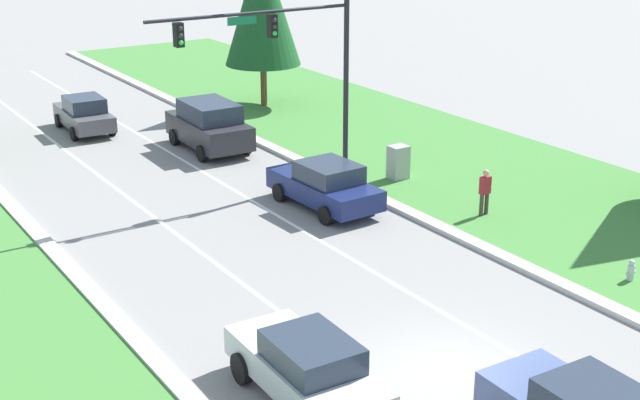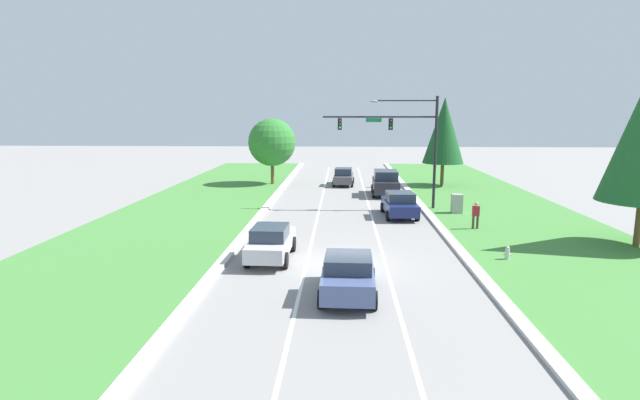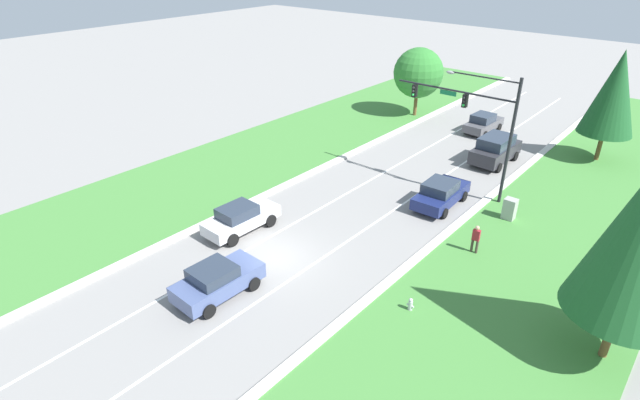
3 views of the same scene
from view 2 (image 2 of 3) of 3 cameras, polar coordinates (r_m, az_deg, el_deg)
ground_plane at (r=22.74m, az=2.98°, el=-7.46°), size 160.00×160.00×0.00m
curb_strip_right at (r=23.46m, az=17.03°, el=-7.15°), size 0.50×90.00×0.15m
curb_strip_left at (r=23.35m, az=-11.13°, el=-6.97°), size 0.50×90.00×0.15m
grass_verge_right at (r=25.30m, az=28.69°, el=-6.80°), size 10.00×90.00×0.08m
grass_verge_left at (r=25.11m, az=-22.93°, el=-6.47°), size 10.00×90.00×0.08m
lane_stripe_inner_left at (r=22.79m, az=-1.59°, el=-7.40°), size 0.14×81.00×0.01m
lane_stripe_inner_right at (r=22.82m, az=7.54°, el=-7.46°), size 0.14×81.00×0.01m
traffic_signal_mast at (r=35.62m, az=9.48°, el=7.40°), size 8.00×0.41×7.94m
navy_sedan at (r=33.39m, az=9.08°, el=-0.47°), size 2.25×4.65×1.66m
graphite_sedan at (r=47.37m, az=2.70°, el=2.68°), size 2.10×4.32×1.65m
silver_sedan at (r=23.48m, az=-5.63°, el=-4.80°), size 2.04×4.59×1.64m
charcoal_suv at (r=41.83m, az=7.50°, el=1.99°), size 2.35×4.70×2.09m
slate_blue_sedan at (r=18.86m, az=3.23°, el=-8.50°), size 2.17×4.29×1.64m
utility_cabinet at (r=35.07m, az=15.36°, el=-0.45°), size 0.70×0.60×1.36m
pedestrian at (r=30.53m, az=17.37°, el=-1.58°), size 0.40×0.26×1.69m
fire_hydrant at (r=24.84m, az=20.62°, el=-5.76°), size 0.34×0.20×0.70m
oak_near_left_tree at (r=47.67m, az=-5.51°, el=6.57°), size 4.49×4.49×6.28m
conifer_far_right_tree at (r=47.67m, az=13.98°, el=7.71°), size 3.76×3.76×8.20m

